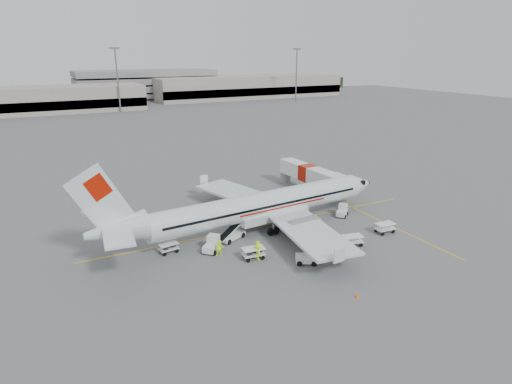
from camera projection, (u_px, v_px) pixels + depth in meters
ground at (263, 225)px, 53.24m from camera, size 360.00×360.00×0.00m
stripe_lead at (263, 225)px, 53.24m from camera, size 44.00×0.20×0.01m
stripe_cross at (394, 227)px, 52.64m from camera, size 0.20×20.00×0.01m
terminal_east at (248, 87)px, 204.67m from camera, size 90.00×26.00×10.00m
parking_garage at (146, 83)px, 196.95m from camera, size 62.00×24.00×14.00m
treeline at (86, 92)px, 199.88m from camera, size 300.00×3.00×6.00m
mast_center at (118, 81)px, 151.52m from camera, size 3.20×1.20×22.00m
mast_east at (296, 76)px, 184.42m from camera, size 3.20×1.20×22.00m
aircraft at (263, 188)px, 50.70m from camera, size 39.99×32.43×10.45m
jet_bridge at (307, 178)px, 65.89m from camera, size 3.97×15.70×4.08m
belt_loader at (232, 230)px, 48.88m from camera, size 4.79×3.40×2.44m
tug_fore at (342, 211)px, 55.98m from camera, size 2.30×2.17×1.56m
tug_mid at (307, 256)px, 43.40m from camera, size 2.51×2.15×1.69m
tug_aft at (212, 244)px, 45.98m from camera, size 2.49×2.49×1.73m
cart_loaded_a at (253, 253)px, 44.48m from camera, size 2.45×1.61×1.21m
cart_loaded_b at (169, 248)px, 45.84m from camera, size 2.17×1.46×1.06m
cart_empty_a at (352, 241)px, 47.52m from camera, size 2.49×1.78×1.18m
cart_empty_b at (385, 228)px, 50.91m from camera, size 2.35×1.44×1.21m
cone_nose at (347, 198)px, 62.26m from camera, size 0.40×0.40×0.65m
cone_port at (235, 189)px, 66.38m from camera, size 0.43×0.43×0.71m
cone_stbd at (357, 295)px, 37.45m from camera, size 0.35×0.35×0.58m
crew_a at (259, 248)px, 45.18m from camera, size 0.71×0.63×1.63m
crew_b at (220, 248)px, 44.99m from camera, size 1.07×0.95×1.82m
crew_c at (259, 252)px, 44.14m from camera, size 0.69×1.18×1.79m
crew_d at (257, 249)px, 44.69m from camera, size 1.08×0.50×1.81m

